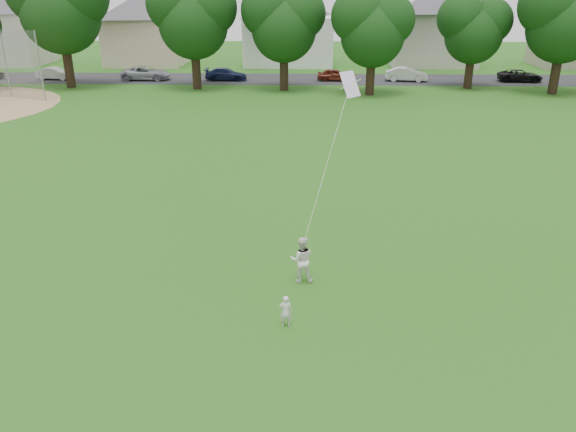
{
  "coord_description": "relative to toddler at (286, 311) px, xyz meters",
  "views": [
    {
      "loc": [
        1.83,
        -13.21,
        8.64
      ],
      "look_at": [
        1.39,
        2.0,
        2.3
      ],
      "focal_mm": 35.0,
      "sensor_mm": 36.0,
      "label": 1
    }
  ],
  "objects": [
    {
      "name": "parked_cars",
      "position": [
        0.59,
        41.28,
        0.14
      ],
      "size": [
        63.41,
        2.18,
        1.29
      ],
      "color": "black",
      "rests_on": "ground"
    },
    {
      "name": "house_row",
      "position": [
        -1.64,
        52.28,
        4.53
      ],
      "size": [
        76.59,
        14.02,
        10.25
      ],
      "color": "beige",
      "rests_on": "ground"
    },
    {
      "name": "ground",
      "position": [
        -1.39,
        0.28,
        -0.47
      ],
      "size": [
        160.0,
        160.0,
        0.0
      ],
      "primitive_type": "plane",
      "color": "#295D15",
      "rests_on": "ground"
    },
    {
      "name": "older_boy",
      "position": [
        0.42,
        2.51,
        0.28
      ],
      "size": [
        0.74,
        0.58,
        1.5
      ],
      "primitive_type": "imported",
      "rotation": [
        0.0,
        0.0,
        3.16
      ],
      "color": "silver",
      "rests_on": "ground"
    },
    {
      "name": "kite",
      "position": [
        1.18,
        4.12,
        2.85
      ],
      "size": [
        1.21,
        2.07,
        5.73
      ],
      "color": "white",
      "rests_on": "ground"
    },
    {
      "name": "toddler",
      "position": [
        0.0,
        0.0,
        0.0
      ],
      "size": [
        0.37,
        0.26,
        0.95
      ],
      "primitive_type": "imported",
      "rotation": [
        0.0,
        0.0,
        3.25
      ],
      "color": "silver",
      "rests_on": "ground"
    },
    {
      "name": "street",
      "position": [
        -1.39,
        42.28,
        -0.47
      ],
      "size": [
        90.0,
        7.0,
        0.01
      ],
      "primitive_type": "cube",
      "color": "#2D2D30",
      "rests_on": "ground"
    },
    {
      "name": "tree_row",
      "position": [
        0.2,
        35.7,
        5.93
      ],
      "size": [
        81.62,
        8.84,
        10.98
      ],
      "color": "black",
      "rests_on": "ground"
    }
  ]
}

